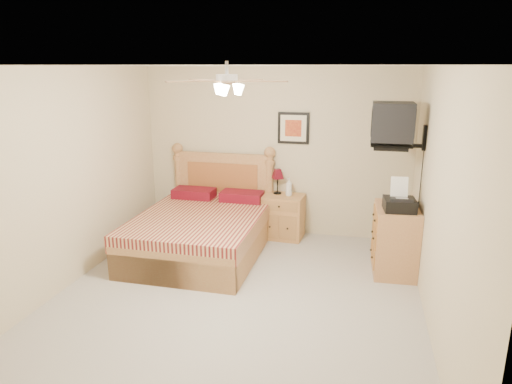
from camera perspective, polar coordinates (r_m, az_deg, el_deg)
floor at (r=5.20m, az=-2.55°, el=-13.23°), size 4.50×4.50×0.00m
ceiling at (r=4.56m, az=-2.94°, el=15.52°), size 4.00×4.50×0.04m
wall_back at (r=6.86m, az=2.42°, el=5.01°), size 4.00×0.04×2.50m
wall_front at (r=2.77m, az=-15.82°, el=-11.86°), size 4.00×0.04×2.50m
wall_left at (r=5.60m, az=-22.83°, el=1.40°), size 0.04×4.50×2.50m
wall_right at (r=4.61m, az=21.92°, el=-1.33°), size 0.04×4.50×2.50m
bed at (r=6.15m, az=-7.05°, el=-1.86°), size 1.60×2.09×1.35m
nightstand at (r=6.83m, az=3.35°, el=-3.06°), size 0.63×0.49×0.65m
table_lamp at (r=6.79m, az=2.71°, el=1.34°), size 0.25×0.25×0.37m
lotion_bottle at (r=6.70m, az=4.15°, el=0.64°), size 0.13×0.13×0.26m
framed_picture at (r=6.74m, az=4.70°, el=7.97°), size 0.46×0.04×0.46m
dresser at (r=5.91m, az=16.99°, el=-5.74°), size 0.53×0.74×0.85m
fax_machine at (r=5.60m, az=17.60°, el=-0.36°), size 0.39×0.41×0.38m
magazine_lower at (r=5.98m, az=17.36°, el=-1.10°), size 0.29×0.34×0.03m
magazine_upper at (r=5.96m, az=17.29°, el=-0.90°), size 0.22×0.30×0.02m
wall_tv at (r=5.78m, az=18.16°, el=7.91°), size 0.56×0.46×0.58m
ceiling_fan at (r=4.37m, az=-3.66°, el=13.68°), size 1.14×1.14×0.28m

